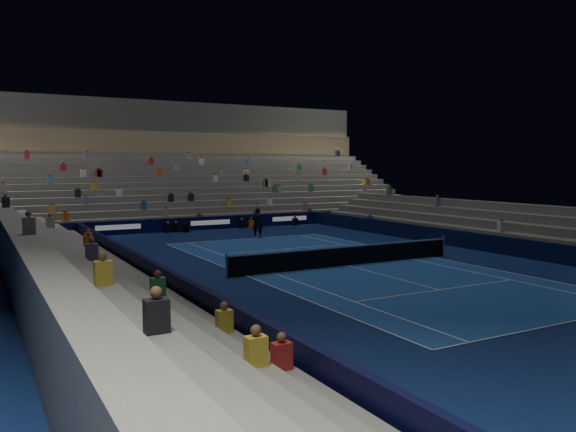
# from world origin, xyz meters

# --- Properties ---
(ground) EXTENTS (90.00, 90.00, 0.00)m
(ground) POSITION_xyz_m (0.00, 0.00, 0.00)
(ground) COLOR #0C1C4B
(ground) RESTS_ON ground
(court_surface) EXTENTS (10.97, 23.77, 0.01)m
(court_surface) POSITION_xyz_m (0.00, 0.00, 0.01)
(court_surface) COLOR #1A4392
(court_surface) RESTS_ON ground
(sponsor_barrier_far) EXTENTS (44.00, 0.25, 1.00)m
(sponsor_barrier_far) POSITION_xyz_m (0.00, 18.50, 0.50)
(sponsor_barrier_far) COLOR black
(sponsor_barrier_far) RESTS_ON ground
(sponsor_barrier_east) EXTENTS (0.25, 37.00, 1.00)m
(sponsor_barrier_east) POSITION_xyz_m (9.70, 0.00, 0.50)
(sponsor_barrier_east) COLOR black
(sponsor_barrier_east) RESTS_ON ground
(sponsor_barrier_west) EXTENTS (0.25, 37.00, 1.00)m
(sponsor_barrier_west) POSITION_xyz_m (-9.70, 0.00, 0.50)
(sponsor_barrier_west) COLOR black
(sponsor_barrier_west) RESTS_ON ground
(grandstand_main) EXTENTS (44.00, 15.20, 11.20)m
(grandstand_main) POSITION_xyz_m (0.00, 27.90, 3.38)
(grandstand_main) COLOR slate
(grandstand_main) RESTS_ON ground
(grandstand_east) EXTENTS (5.00, 37.00, 2.50)m
(grandstand_east) POSITION_xyz_m (13.17, 0.00, 0.92)
(grandstand_east) COLOR #62615D
(grandstand_east) RESTS_ON ground
(grandstand_west) EXTENTS (5.00, 37.00, 2.50)m
(grandstand_west) POSITION_xyz_m (-13.17, 0.00, 0.92)
(grandstand_west) COLOR slate
(grandstand_west) RESTS_ON ground
(tennis_net) EXTENTS (12.90, 0.10, 1.10)m
(tennis_net) POSITION_xyz_m (0.00, 0.00, 0.50)
(tennis_net) COLOR #B2B2B7
(tennis_net) RESTS_ON ground
(tennis_player) EXTENTS (0.89, 0.76, 2.07)m
(tennis_player) POSITION_xyz_m (0.89, 11.91, 1.03)
(tennis_player) COLOR black
(tennis_player) RESTS_ON ground
(broadcast_camera) EXTENTS (0.58, 0.98, 0.63)m
(broadcast_camera) POSITION_xyz_m (-2.25, 17.68, 0.32)
(broadcast_camera) COLOR black
(broadcast_camera) RESTS_ON ground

